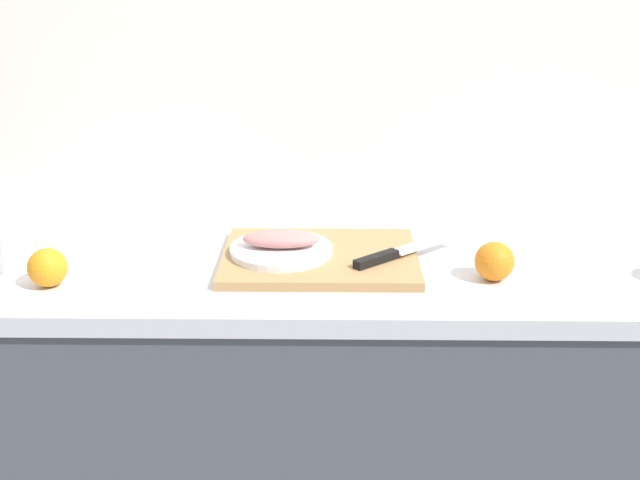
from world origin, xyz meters
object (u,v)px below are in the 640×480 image
Objects in this scene: cutting_board at (320,258)px; orange_0 at (494,261)px; chef_knife at (395,253)px; coffee_mug_2 at (17,249)px; white_plate at (281,250)px; fish_fillet at (281,239)px.

orange_0 reaches higher than cutting_board.
orange_0 reaches higher than chef_knife.
coffee_mug_2 is (-0.63, -0.04, 0.03)m from cutting_board.
white_plate is at bearing -178.95° from cutting_board.
white_plate is (-0.08, -0.00, 0.02)m from cutting_board.
coffee_mug_2 is 0.98m from orange_0.
cutting_board is 1.71× the size of chef_knife.
orange_0 is at bearing -14.38° from cutting_board.
fish_fillet is 1.26× the size of coffee_mug_2.
chef_knife is 3.03× the size of orange_0.
orange_0 reaches higher than fish_fillet.
chef_knife is at bearing -4.52° from white_plate.
fish_fillet is 0.55m from coffee_mug_2.
white_plate is 1.33× the size of fish_fillet.
white_plate is at bearing 168.45° from orange_0.
cutting_board is 3.19× the size of coffee_mug_2.
white_plate is 2.73× the size of orange_0.
fish_fillet is 2.05× the size of orange_0.
chef_knife is 1.87× the size of coffee_mug_2.
chef_knife is at bearing -4.52° from fish_fillet.
chef_knife is 0.21m from orange_0.
fish_fillet reaches higher than white_plate.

